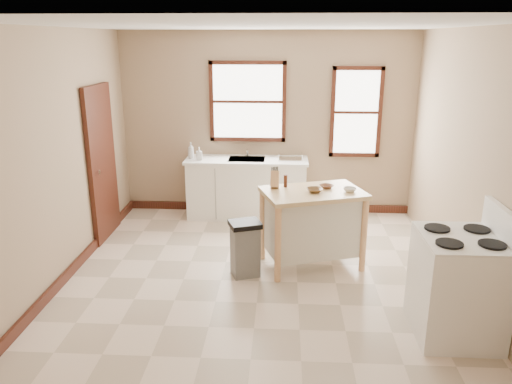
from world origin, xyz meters
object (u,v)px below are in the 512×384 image
kitchen_island (312,228)px  bowl_a (314,190)px  dish_rack (290,157)px  bowl_c (350,190)px  soap_bottle_b (199,154)px  trash_bin (245,249)px  bowl_b (327,186)px  gas_stove (459,273)px  pepper_grinder (285,181)px  soap_bottle_a (191,151)px  knife_block (275,180)px

kitchen_island → bowl_a: bowl_a is taller
dish_rack → bowl_c: bearing=-91.7°
soap_bottle_b → trash_bin: bearing=-73.4°
bowl_b → gas_stove: gas_stove is taller
dish_rack → bowl_a: size_ratio=1.96×
pepper_grinder → gas_stove: size_ratio=0.12×
bowl_c → kitchen_island: bearing=178.9°
pepper_grinder → bowl_a: pepper_grinder is taller
soap_bottle_a → dish_rack: size_ratio=0.67×
soap_bottle_b → bowl_b: 2.33m
soap_bottle_b → kitchen_island: soap_bottle_b is taller
gas_stove → bowl_c: bearing=120.5°
kitchen_island → bowl_a: bearing=-95.8°
kitchen_island → pepper_grinder: bearing=139.0°
soap_bottle_a → gas_stove: size_ratio=0.20×
soap_bottle_a → knife_block: 2.07m
dish_rack → trash_bin: dish_rack is taller
bowl_c → gas_stove: (0.84, -1.42, -0.35)m
soap_bottle_a → gas_stove: bearing=-68.4°
bowl_a → bowl_b: size_ratio=1.18×
kitchen_island → gas_stove: bearing=-66.7°
dish_rack → gas_stove: size_ratio=0.29×
trash_bin → pepper_grinder: bearing=25.2°
trash_bin → gas_stove: size_ratio=0.53×
bowl_b → bowl_c: 0.29m
pepper_grinder → gas_stove: gas_stove is taller
bowl_a → trash_bin: size_ratio=0.28×
soap_bottle_b → knife_block: size_ratio=0.97×
bowl_c → gas_stove: bearing=-59.5°
kitchen_island → dish_rack: bearing=80.2°
knife_block → bowl_b: (0.62, 0.02, -0.08)m
bowl_a → gas_stove: 1.89m
bowl_c → trash_bin: 1.41m
bowl_c → gas_stove: gas_stove is taller
soap_bottle_a → bowl_b: (1.93, -1.57, -0.07)m
soap_bottle_a → kitchen_island: size_ratio=0.21×
soap_bottle_a → bowl_c: size_ratio=1.63×
soap_bottle_a → bowl_a: size_ratio=1.32×
soap_bottle_b → kitchen_island: 2.36m
bowl_a → bowl_c: bowl_c is taller
soap_bottle_a → pepper_grinder: size_ratio=1.63×
bowl_a → bowl_c: bearing=5.9°
pepper_grinder → bowl_b: (0.49, -0.01, -0.06)m
soap_bottle_a → soap_bottle_b: size_ratio=1.26×
knife_block → bowl_a: 0.50m
soap_bottle_b → dish_rack: size_ratio=0.53×
bowl_a → pepper_grinder: bearing=150.9°
kitchen_island → pepper_grinder: size_ratio=7.76×
soap_bottle_b → dish_rack: 1.38m
bowl_b → trash_bin: bearing=-154.6°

